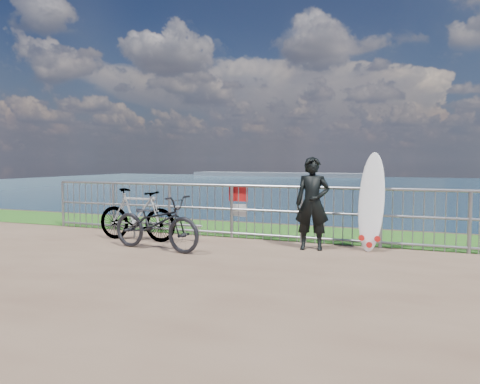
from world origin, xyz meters
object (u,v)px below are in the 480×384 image
at_px(surfboard, 371,205).
at_px(bicycle_near, 156,223).
at_px(bicycle_far, 137,215).
at_px(surfer, 312,203).

distance_m(surfboard, bicycle_near, 3.90).
relative_size(surfboard, bicycle_far, 1.01).
distance_m(surfer, bicycle_far, 3.55).
relative_size(surfboard, bicycle_near, 0.94).
xyz_separation_m(surfer, bicycle_far, (-3.52, -0.39, -0.32)).
bearing_deg(bicycle_far, bicycle_near, -129.45).
relative_size(surfer, bicycle_far, 0.96).
bearing_deg(bicycle_near, surfer, -58.93).
bearing_deg(surfboard, bicycle_far, -171.14).
xyz_separation_m(surfer, surfboard, (1.00, 0.31, -0.02)).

